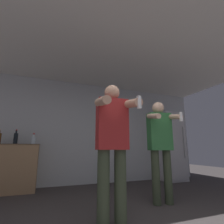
{
  "coord_description": "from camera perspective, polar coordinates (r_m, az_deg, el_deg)",
  "views": [
    {
      "loc": [
        -0.8,
        -1.16,
        0.84
      ],
      "look_at": [
        -0.02,
        0.85,
        1.3
      ],
      "focal_mm": 28.0,
      "sensor_mm": 36.0,
      "label": 1
    }
  ],
  "objects": [
    {
      "name": "wall_back",
      "position": [
        4.54,
        -10.97,
        -6.26
      ],
      "size": [
        7.0,
        0.06,
        2.55
      ],
      "color": "#B2B7BC",
      "rests_on": "ground_plane"
    },
    {
      "name": "refrigerator",
      "position": [
        5.3,
        18.42,
        -10.42
      ],
      "size": [
        0.62,
        0.66,
        1.86
      ],
      "color": "silver",
      "rests_on": "ground_plane"
    },
    {
      "name": "bottle_tall_gin",
      "position": [
        4.15,
        -28.93,
        -7.46
      ],
      "size": [
        0.08,
        0.08,
        0.3
      ],
      "color": "black",
      "rests_on": "counter"
    },
    {
      "name": "bottle_clear_vodka",
      "position": [
        4.11,
        -24.32,
        -8.28
      ],
      "size": [
        0.1,
        0.1,
        0.24
      ],
      "color": "silver",
      "rests_on": "counter"
    },
    {
      "name": "person_man_side",
      "position": [
        3.03,
        15.49,
        -9.41
      ],
      "size": [
        0.5,
        0.58,
        1.63
      ],
      "color": "#38422D",
      "rests_on": "ground_plane"
    },
    {
      "name": "ceiling_slab",
      "position": [
        3.38,
        -4.66,
        18.95
      ],
      "size": [
        7.0,
        3.77,
        0.05
      ],
      "color": "silver",
      "rests_on": "wall_back"
    },
    {
      "name": "counter",
      "position": [
        4.22,
        -31.15,
        -15.36
      ],
      "size": [
        1.16,
        0.56,
        0.94
      ],
      "color": "#997551",
      "rests_on": "ground_plane"
    },
    {
      "name": "person_woman_foreground",
      "position": [
        2.14,
        0.15,
        -9.47
      ],
      "size": [
        0.48,
        0.56,
        1.65
      ],
      "color": "#38422D",
      "rests_on": "ground_plane"
    }
  ]
}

